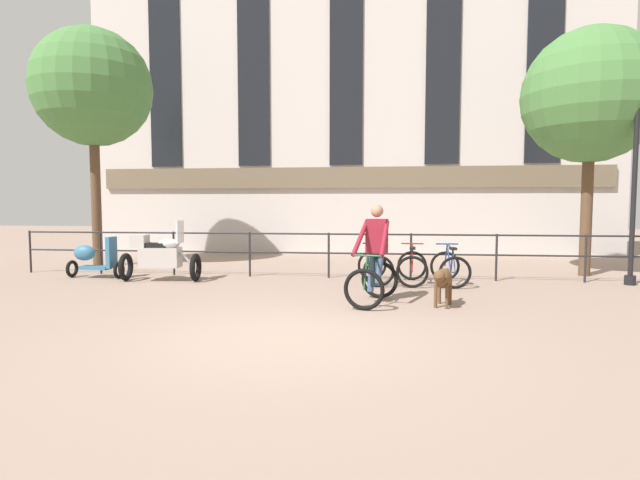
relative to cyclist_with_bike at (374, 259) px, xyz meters
The scene contains 13 objects.
ground_plane 2.75m from the cyclist_with_bike, 114.29° to the right, with size 60.00×60.00×0.00m, color gray.
canal_railing 2.99m from the cyclist_with_bike, 111.30° to the left, with size 15.05×0.05×1.05m.
building_facade 9.90m from the cyclist_with_bike, 97.22° to the left, with size 18.00×0.72×11.20m.
cyclist_with_bike is the anchor object (origin of this frame).
dog 1.20m from the cyclist_with_bike, 10.99° to the right, with size 0.42×0.96×0.66m.
parked_motorcycle 5.12m from the cyclist_with_bike, 158.65° to the left, with size 1.74×0.75×1.35m.
parked_bicycle_near_lamp 2.17m from the cyclist_with_bike, 90.19° to the left, with size 0.81×1.19×0.86m.
parked_bicycle_mid_left 2.31m from the cyclist_with_bike, 69.94° to the left, with size 0.72×1.14×0.86m.
parked_bicycle_mid_right 2.68m from the cyclist_with_bike, 53.70° to the left, with size 0.73×1.15×0.86m.
parked_scooter 6.85m from the cyclist_with_bike, 161.89° to the left, with size 1.30×0.46×0.96m.
street_lamp 6.18m from the cyclist_with_bike, 25.59° to the left, with size 0.28×0.28×4.41m.
tree_canalside_left 9.59m from the cyclist_with_bike, 151.29° to the left, with size 3.12×3.12×6.40m.
tree_canalside_right 7.17m from the cyclist_with_bike, 38.20° to the left, with size 3.11×3.11×5.79m.
Camera 1 is at (1.20, -6.21, 1.71)m, focal length 28.00 mm.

